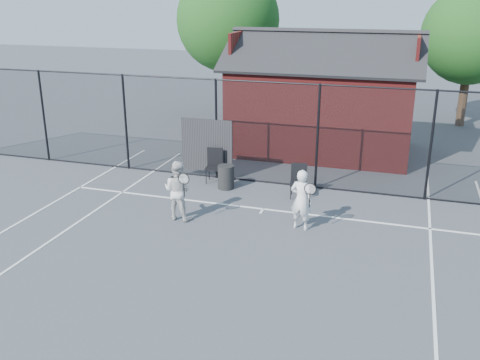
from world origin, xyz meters
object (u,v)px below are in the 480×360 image
(player_back, at_px, (178,190))
(clubhouse, at_px, (323,105))
(waste_bin, at_px, (226,177))
(chair_left, at_px, (214,166))
(chair_right, at_px, (298,182))
(player_front, at_px, (301,200))

(player_back, bearing_deg, clubhouse, 71.94)
(clubhouse, height_order, waste_bin, clubhouse)
(clubhouse, xyz_separation_m, chair_left, (-2.45, -4.40, -1.12))
(waste_bin, bearing_deg, clubhouse, 68.00)
(clubhouse, distance_m, chair_right, 5.04)
(player_back, relative_size, waste_bin, 2.20)
(clubhouse, relative_size, chair_right, 7.16)
(player_back, xyz_separation_m, chair_left, (-0.10, 2.81, -0.26))
(player_front, distance_m, chair_right, 2.08)
(chair_right, bearing_deg, player_back, -145.22)
(player_back, distance_m, chair_left, 2.83)
(chair_right, bearing_deg, waste_bin, 169.60)
(clubhouse, relative_size, player_back, 4.34)
(player_front, relative_size, player_back, 0.98)
(player_back, bearing_deg, player_front, 5.92)
(player_front, bearing_deg, waste_bin, 140.96)
(player_back, distance_m, chair_right, 3.44)
(player_back, bearing_deg, waste_bin, 80.28)
(clubhouse, xyz_separation_m, player_back, (-2.35, -7.21, -0.86))
(player_front, bearing_deg, chair_left, 141.12)
(clubhouse, bearing_deg, waste_bin, -112.00)
(chair_left, bearing_deg, player_front, -46.20)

